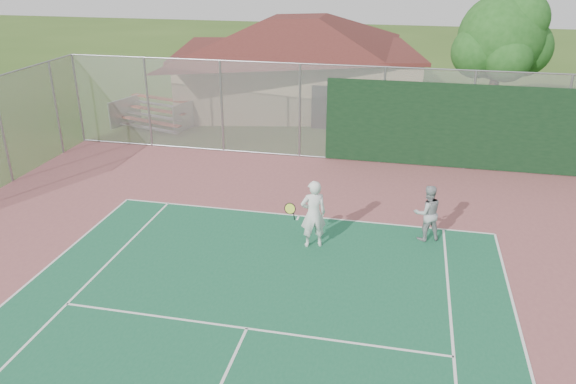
{
  "coord_description": "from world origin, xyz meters",
  "views": [
    {
      "loc": [
        2.85,
        -2.69,
        7.15
      ],
      "look_at": [
        -0.1,
        10.84,
        1.2
      ],
      "focal_mm": 35.0,
      "sensor_mm": 36.0,
      "label": 1
    }
  ],
  "objects_px": {
    "tree": "(503,40)",
    "player_grey_back": "(427,213)",
    "bleachers": "(155,113)",
    "player_white_front": "(313,214)",
    "clubhouse": "(297,53)"
  },
  "relations": [
    {
      "from": "player_white_front",
      "to": "player_grey_back",
      "type": "xyz_separation_m",
      "value": [
        2.89,
        1.01,
        -0.15
      ]
    },
    {
      "from": "clubhouse",
      "to": "player_white_front",
      "type": "xyz_separation_m",
      "value": [
        3.33,
        -14.25,
        -1.7
      ]
    },
    {
      "from": "clubhouse",
      "to": "tree",
      "type": "bearing_deg",
      "value": -24.62
    },
    {
      "from": "player_grey_back",
      "to": "clubhouse",
      "type": "bearing_deg",
      "value": -86.55
    },
    {
      "from": "clubhouse",
      "to": "player_grey_back",
      "type": "bearing_deg",
      "value": -76.23
    },
    {
      "from": "player_white_front",
      "to": "player_grey_back",
      "type": "relative_size",
      "value": 1.19
    },
    {
      "from": "clubhouse",
      "to": "tree",
      "type": "relative_size",
      "value": 2.3
    },
    {
      "from": "bleachers",
      "to": "tree",
      "type": "xyz_separation_m",
      "value": [
        14.45,
        2.72,
        3.17
      ]
    },
    {
      "from": "clubhouse",
      "to": "bleachers",
      "type": "xyz_separation_m",
      "value": [
        -5.36,
        -4.86,
        -2.0
      ]
    },
    {
      "from": "player_white_front",
      "to": "tree",
      "type": "bearing_deg",
      "value": -136.72
    },
    {
      "from": "player_white_front",
      "to": "player_grey_back",
      "type": "distance_m",
      "value": 3.07
    },
    {
      "from": "tree",
      "to": "player_white_front",
      "type": "relative_size",
      "value": 3.14
    },
    {
      "from": "bleachers",
      "to": "tree",
      "type": "distance_m",
      "value": 15.04
    },
    {
      "from": "bleachers",
      "to": "tree",
      "type": "relative_size",
      "value": 0.62
    },
    {
      "from": "tree",
      "to": "player_grey_back",
      "type": "distance_m",
      "value": 11.86
    }
  ]
}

